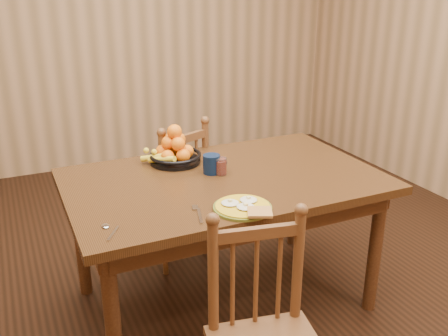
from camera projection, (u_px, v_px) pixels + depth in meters
name	position (u px, v px, depth m)	size (l,w,h in m)	color
room	(224.00, 60.00, 2.36)	(4.52, 5.02, 2.72)	black
dining_table	(224.00, 192.00, 2.61)	(1.60, 1.00, 0.75)	black
chair_far	(171.00, 194.00, 3.12)	(0.53, 0.52, 0.91)	#543419
breakfast_plate	(243.00, 207.00, 2.21)	(0.26, 0.30, 0.04)	#59601E
fork	(198.00, 213.00, 2.18)	(0.06, 0.18, 0.00)	silver
spoon	(108.00, 228.00, 2.04)	(0.07, 0.15, 0.01)	silver
coffee_mug	(212.00, 164.00, 2.61)	(0.13, 0.09, 0.10)	black
juice_glass	(221.00, 167.00, 2.60)	(0.06, 0.06, 0.09)	silver
fruit_bowl	(174.00, 151.00, 2.75)	(0.32, 0.29, 0.22)	black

